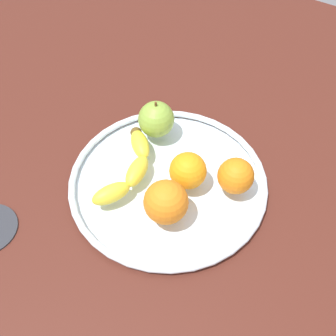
# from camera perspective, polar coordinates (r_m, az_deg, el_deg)

# --- Properties ---
(ground_plane) EXTENTS (1.49, 1.49, 0.04)m
(ground_plane) POSITION_cam_1_polar(r_m,az_deg,el_deg) (0.77, 0.00, -3.17)
(ground_plane) COLOR #491E16
(fruit_bowl) EXTENTS (0.35, 0.35, 0.02)m
(fruit_bowl) POSITION_cam_1_polar(r_m,az_deg,el_deg) (0.74, 0.00, -1.87)
(fruit_bowl) COLOR silver
(fruit_bowl) RESTS_ON ground_plane
(banana) EXTENTS (0.19, 0.09, 0.03)m
(banana) POSITION_cam_1_polar(r_m,az_deg,el_deg) (0.73, -5.21, 0.12)
(banana) COLOR yellow
(banana) RESTS_ON fruit_bowl
(apple) EXTENTS (0.07, 0.07, 0.08)m
(apple) POSITION_cam_1_polar(r_m,az_deg,el_deg) (0.78, -1.62, 6.68)
(apple) COLOR #83A83B
(apple) RESTS_ON fruit_bowl
(orange_back_right) EXTENTS (0.07, 0.07, 0.07)m
(orange_back_right) POSITION_cam_1_polar(r_m,az_deg,el_deg) (0.66, -0.28, -4.68)
(orange_back_right) COLOR orange
(orange_back_right) RESTS_ON fruit_bowl
(orange_front_right) EXTENTS (0.06, 0.06, 0.06)m
(orange_front_right) POSITION_cam_1_polar(r_m,az_deg,el_deg) (0.71, 2.74, -0.37)
(orange_front_right) COLOR orange
(orange_front_right) RESTS_ON fruit_bowl
(orange_front_left) EXTENTS (0.06, 0.06, 0.06)m
(orange_front_left) POSITION_cam_1_polar(r_m,az_deg,el_deg) (0.71, 9.25, -1.07)
(orange_front_left) COLOR orange
(orange_front_left) RESTS_ON fruit_bowl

